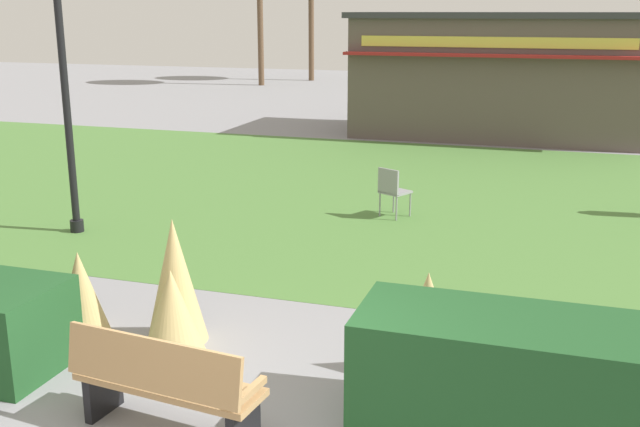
% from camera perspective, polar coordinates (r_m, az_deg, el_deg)
% --- Properties ---
extents(lawn_patch, '(36.00, 12.00, 0.01)m').
position_cam_1_polar(lawn_patch, '(14.97, 8.14, 1.28)').
color(lawn_patch, '#4C7A38').
rests_on(lawn_patch, ground_plane).
extents(park_bench, '(1.75, 0.71, 0.95)m').
position_cam_1_polar(park_bench, '(6.68, -11.72, -12.52)').
color(park_bench, tan).
rests_on(park_bench, ground_plane).
extents(hedge_right, '(2.49, 1.10, 1.07)m').
position_cam_1_polar(hedge_right, '(6.73, 13.62, -11.94)').
color(hedge_right, '#1E4C23').
rests_on(hedge_right, ground_plane).
extents(ornamental_grass_behind_left, '(0.60, 0.60, 0.97)m').
position_cam_1_polar(ornamental_grass_behind_left, '(8.90, -17.66, -5.75)').
color(ornamental_grass_behind_left, tan).
rests_on(ornamental_grass_behind_left, ground_plane).
extents(ornamental_grass_behind_right, '(0.76, 0.76, 1.09)m').
position_cam_1_polar(ornamental_grass_behind_right, '(7.59, 8.09, -8.32)').
color(ornamental_grass_behind_right, tan).
rests_on(ornamental_grass_behind_right, ground_plane).
extents(ornamental_grass_behind_center, '(0.70, 0.70, 0.97)m').
position_cam_1_polar(ornamental_grass_behind_center, '(8.07, -11.10, -7.47)').
color(ornamental_grass_behind_center, tan).
rests_on(ornamental_grass_behind_center, ground_plane).
extents(ornamental_grass_behind_far, '(0.68, 0.68, 1.39)m').
position_cam_1_polar(ornamental_grass_behind_far, '(8.40, -10.90, -4.99)').
color(ornamental_grass_behind_far, tan).
rests_on(ornamental_grass_behind_far, ground_plane).
extents(lamppost_mid, '(0.36, 0.36, 4.39)m').
position_cam_1_polar(lamppost_mid, '(12.65, -18.88, 10.72)').
color(lamppost_mid, black).
rests_on(lamppost_mid, ground_plane).
extents(trash_bin, '(0.52, 0.52, 0.91)m').
position_cam_1_polar(trash_bin, '(6.86, 18.51, -12.50)').
color(trash_bin, '#2D4233').
rests_on(trash_bin, ground_plane).
extents(food_kiosk, '(8.20, 4.16, 3.50)m').
position_cam_1_polar(food_kiosk, '(22.59, 13.26, 10.19)').
color(food_kiosk, '#594C47').
rests_on(food_kiosk, ground_plane).
extents(cafe_chair_east, '(0.59, 0.59, 0.89)m').
position_cam_1_polar(cafe_chair_east, '(13.27, 5.48, 1.91)').
color(cafe_chair_east, gray).
rests_on(cafe_chair_east, ground_plane).
extents(parked_car_west_slot, '(4.26, 2.17, 1.20)m').
position_cam_1_polar(parked_car_west_slot, '(31.28, 8.39, 9.63)').
color(parked_car_west_slot, silver).
rests_on(parked_car_west_slot, ground_plane).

